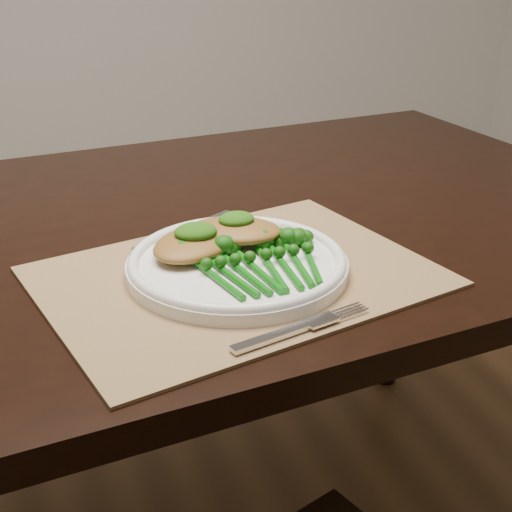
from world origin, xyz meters
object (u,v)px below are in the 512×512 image
object	(u,v)px
dining_table	(176,419)
placemat	(237,276)
broccolini_bundle	(264,268)
dinner_plate	(237,263)
chicken_fillet_left	(195,243)

from	to	relation	value
dining_table	placemat	world-z (taller)	placemat
placemat	dining_table	bearing A→B (deg)	89.89
placemat	broccolini_bundle	size ratio (longest dim) A/B	2.80
dining_table	dinner_plate	world-z (taller)	dinner_plate
placemat	dinner_plate	bearing A→B (deg)	57.80
dining_table	chicken_fillet_left	world-z (taller)	chicken_fillet_left
dining_table	broccolini_bundle	xyz separation A→B (m)	(0.07, -0.25, 0.40)
dining_table	dinner_plate	size ratio (longest dim) A/B	5.86
placemat	broccolini_bundle	distance (m)	0.05
dinner_plate	broccolini_bundle	world-z (taller)	broccolini_bundle
dinner_plate	placemat	bearing A→B (deg)	-109.03
placemat	broccolini_bundle	bearing A→B (deg)	-68.45
broccolini_bundle	chicken_fillet_left	bearing A→B (deg)	126.23
chicken_fillet_left	dinner_plate	bearing A→B (deg)	-83.26
dining_table	placemat	xyz separation A→B (m)	(0.05, -0.22, 0.38)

